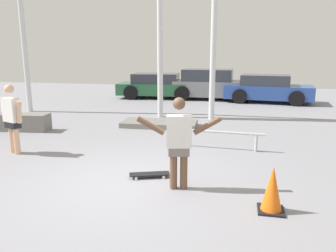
# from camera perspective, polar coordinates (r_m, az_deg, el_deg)

# --- Properties ---
(ground_plane) EXTENTS (36.00, 36.00, 0.00)m
(ground_plane) POSITION_cam_1_polar(r_m,az_deg,el_deg) (6.00, -7.14, -9.98)
(ground_plane) COLOR gray
(skateboarder) EXTENTS (1.40, 0.41, 1.59)m
(skateboarder) POSITION_cam_1_polar(r_m,az_deg,el_deg) (5.50, 1.90, -2.39)
(skateboarder) COLOR brown
(skateboarder) RESTS_ON ground_plane
(skateboard) EXTENTS (0.78, 0.45, 0.08)m
(skateboard) POSITION_cam_1_polar(r_m,az_deg,el_deg) (6.24, -3.23, -8.37)
(skateboard) COLOR black
(skateboard) RESTS_ON ground_plane
(grind_box) EXTENTS (2.29, 0.80, 0.51)m
(grind_box) POSITION_cam_1_polar(r_m,az_deg,el_deg) (10.99, -25.46, 0.65)
(grind_box) COLOR slate
(grind_box) RESTS_ON ground_plane
(manual_pad) EXTENTS (2.40, 1.15, 0.16)m
(manual_pad) POSITION_cam_1_polar(r_m,az_deg,el_deg) (10.50, -1.52, 0.39)
(manual_pad) COLOR slate
(manual_pad) RESTS_ON ground_plane
(grind_rail) EXTENTS (2.37, 0.19, 0.45)m
(grind_rail) POSITION_cam_1_polar(r_m,az_deg,el_deg) (8.07, 8.25, -1.47)
(grind_rail) COLOR #B7BABF
(grind_rail) RESTS_ON ground_plane
(canopy_support_left) EXTENTS (5.61, 0.20, 6.97)m
(canopy_support_left) POSITION_cam_1_polar(r_m,az_deg,el_deg) (12.90, -13.99, 20.55)
(canopy_support_left) COLOR silver
(canopy_support_left) RESTS_ON ground_plane
(parked_car_green) EXTENTS (4.33, 2.25, 1.27)m
(parked_car_green) POSITION_cam_1_polar(r_m,az_deg,el_deg) (17.18, -1.72, 7.00)
(parked_car_green) COLOR #28603D
(parked_car_green) RESTS_ON ground_plane
(parked_car_grey) EXTENTS (4.47, 2.08, 1.50)m
(parked_car_grey) POSITION_cam_1_polar(r_m,az_deg,el_deg) (16.85, 7.36, 7.12)
(parked_car_grey) COLOR slate
(parked_car_grey) RESTS_ON ground_plane
(parked_car_blue) EXTENTS (4.13, 2.20, 1.30)m
(parked_car_blue) POSITION_cam_1_polar(r_m,az_deg,el_deg) (16.31, 16.93, 6.20)
(parked_car_blue) COLOR #284793
(parked_car_blue) RESTS_ON ground_plane
(bystander) EXTENTS (0.75, 0.36, 1.61)m
(bystander) POSITION_cam_1_polar(r_m,az_deg,el_deg) (8.30, -25.53, 1.48)
(bystander) COLOR #DBAD89
(bystander) RESTS_ON ground_plane
(traffic_cone) EXTENTS (0.38, 0.38, 0.70)m
(traffic_cone) POSITION_cam_1_polar(r_m,az_deg,el_deg) (5.11, 17.69, -10.50)
(traffic_cone) COLOR black
(traffic_cone) RESTS_ON ground_plane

